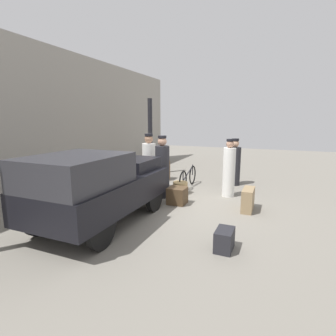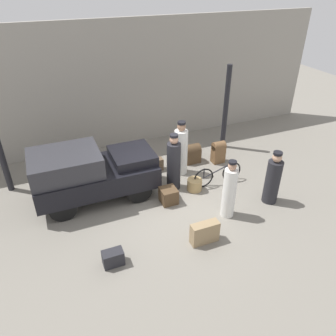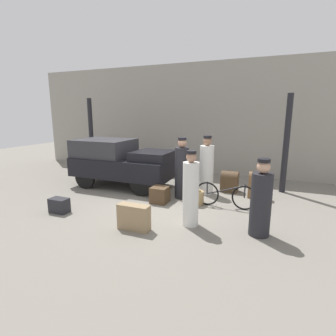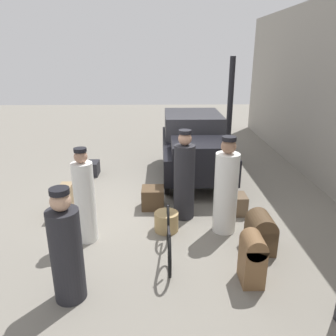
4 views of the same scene
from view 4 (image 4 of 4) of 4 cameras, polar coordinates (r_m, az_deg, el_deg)
The scene contains 15 objects.
ground_plane at distance 7.27m, azimuth -1.62°, elevation -6.56°, with size 30.00×30.00×0.00m, color gray.
canopy_pillar_left at distance 11.06m, azimuth 10.75°, elevation 10.57°, with size 0.18×0.18×3.10m.
truck at distance 8.78m, azimuth 4.61°, elevation 4.22°, with size 3.44×1.67×1.61m.
bicycle at distance 5.47m, azimuth 0.13°, elevation -11.96°, with size 1.65×0.04×0.70m.
wicker_basket at distance 6.25m, azimuth -0.28°, elevation -9.30°, with size 0.45×0.45×0.37m.
porter_lifting_near_truck at distance 5.87m, azimuth -14.31°, elevation -5.36°, with size 0.36×0.36×1.71m.
porter_carrying_trunk at distance 6.06m, azimuth 10.05°, elevation -3.75°, with size 0.43×0.43×1.83m.
conductor_in_dark_uniform at distance 6.49m, azimuth 2.84°, elevation -1.91°, with size 0.41×0.41×1.82m.
porter_with_bicycle at distance 4.62m, azimuth -17.29°, elevation -13.65°, with size 0.42×0.42×1.62m.
trunk_large_brown at distance 7.03m, azimuth 12.33°, elevation -6.15°, with size 0.44×0.26×0.41m.
suitcase_small_leather at distance 5.01m, azimuth 14.50°, elevation -14.78°, with size 0.43×0.31×0.79m.
trunk_barrel_dark at distance 5.83m, azimuth 15.84°, elevation -10.63°, with size 0.54×0.43×0.67m.
suitcase_tan_flat at distance 9.23m, azimuth -12.89°, elevation -0.06°, with size 0.48×0.30×0.37m.
trunk_wicker_pale at distance 7.10m, azimuth -2.65°, elevation -5.21°, with size 0.46×0.48×0.45m.
suitcase_black_upright at distance 7.18m, azimuth -17.54°, elevation -5.38°, with size 0.71×0.26×0.56m.
Camera 4 is at (6.54, 0.06, 3.18)m, focal length 35.00 mm.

